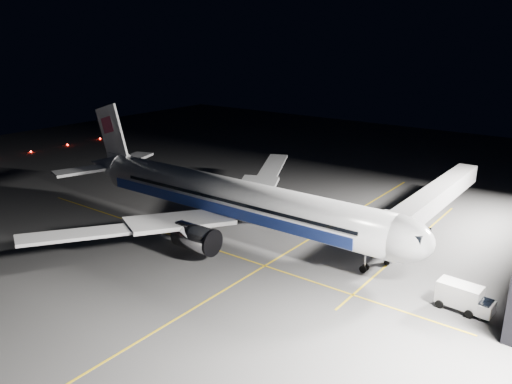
{
  "coord_description": "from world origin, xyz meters",
  "views": [
    {
      "loc": [
        42.95,
        -51.4,
        27.31
      ],
      "look_at": [
        2.26,
        2.44,
        6.0
      ],
      "focal_mm": 35.0,
      "sensor_mm": 36.0,
      "label": 1
    }
  ],
  "objects_px": {
    "baggage_tug": "(253,200)",
    "safety_cone_c": "(282,212)",
    "airliner": "(227,197)",
    "service_truck": "(464,297)",
    "jet_bridge": "(431,200)",
    "safety_cone_b": "(319,213)",
    "safety_cone_a": "(212,213)"
  },
  "relations": [
    {
      "from": "baggage_tug",
      "to": "safety_cone_c",
      "type": "bearing_deg",
      "value": -29.22
    },
    {
      "from": "airliner",
      "to": "service_truck",
      "type": "xyz_separation_m",
      "value": [
        33.61,
        -2.04,
        -3.64
      ]
    },
    {
      "from": "safety_cone_c",
      "to": "baggage_tug",
      "type": "bearing_deg",
      "value": 174.17
    },
    {
      "from": "service_truck",
      "to": "safety_cone_c",
      "type": "xyz_separation_m",
      "value": [
        -31.61,
        13.08,
        -1.25
      ]
    },
    {
      "from": "jet_bridge",
      "to": "safety_cone_c",
      "type": "height_order",
      "value": "jet_bridge"
    },
    {
      "from": "airliner",
      "to": "safety_cone_b",
      "type": "height_order",
      "value": "airliner"
    },
    {
      "from": "safety_cone_b",
      "to": "safety_cone_c",
      "type": "bearing_deg",
      "value": -149.8
    },
    {
      "from": "airliner",
      "to": "jet_bridge",
      "type": "xyz_separation_m",
      "value": [
        23.08,
        18.06,
        -0.58
      ]
    },
    {
      "from": "safety_cone_a",
      "to": "safety_cone_c",
      "type": "height_order",
      "value": "safety_cone_c"
    },
    {
      "from": "jet_bridge",
      "to": "safety_cone_b",
      "type": "bearing_deg",
      "value": -165.78
    },
    {
      "from": "service_truck",
      "to": "safety_cone_b",
      "type": "distance_m",
      "value": 31.03
    },
    {
      "from": "airliner",
      "to": "safety_cone_b",
      "type": "relative_size",
      "value": 94.28
    },
    {
      "from": "airliner",
      "to": "safety_cone_b",
      "type": "bearing_deg",
      "value": 63.19
    },
    {
      "from": "service_truck",
      "to": "baggage_tug",
      "type": "height_order",
      "value": "service_truck"
    },
    {
      "from": "safety_cone_b",
      "to": "airliner",
      "type": "bearing_deg",
      "value": -116.81
    },
    {
      "from": "safety_cone_a",
      "to": "safety_cone_c",
      "type": "xyz_separation_m",
      "value": [
        8.54,
        7.05,
        0.01
      ]
    },
    {
      "from": "jet_bridge",
      "to": "safety_cone_a",
      "type": "distance_m",
      "value": 33.06
    },
    {
      "from": "baggage_tug",
      "to": "safety_cone_a",
      "type": "relative_size",
      "value": 6.24
    },
    {
      "from": "jet_bridge",
      "to": "safety_cone_b",
      "type": "relative_size",
      "value": 52.75
    },
    {
      "from": "baggage_tug",
      "to": "safety_cone_b",
      "type": "distance_m",
      "value": 11.55
    },
    {
      "from": "airliner",
      "to": "jet_bridge",
      "type": "relative_size",
      "value": 1.79
    },
    {
      "from": "airliner",
      "to": "service_truck",
      "type": "bearing_deg",
      "value": -3.47
    },
    {
      "from": "safety_cone_b",
      "to": "safety_cone_c",
      "type": "distance_m",
      "value": 5.87
    },
    {
      "from": "baggage_tug",
      "to": "safety_cone_c",
      "type": "height_order",
      "value": "baggage_tug"
    },
    {
      "from": "airliner",
      "to": "safety_cone_a",
      "type": "distance_m",
      "value": 9.09
    },
    {
      "from": "safety_cone_c",
      "to": "jet_bridge",
      "type": "bearing_deg",
      "value": 18.39
    },
    {
      "from": "safety_cone_c",
      "to": "airliner",
      "type": "bearing_deg",
      "value": -100.29
    },
    {
      "from": "baggage_tug",
      "to": "safety_cone_b",
      "type": "bearing_deg",
      "value": -11.83
    },
    {
      "from": "jet_bridge",
      "to": "service_truck",
      "type": "bearing_deg",
      "value": -62.33
    },
    {
      "from": "airliner",
      "to": "safety_cone_c",
      "type": "bearing_deg",
      "value": 79.71
    },
    {
      "from": "jet_bridge",
      "to": "service_truck",
      "type": "distance_m",
      "value": 22.89
    },
    {
      "from": "baggage_tug",
      "to": "safety_cone_c",
      "type": "distance_m",
      "value": 6.3
    }
  ]
}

